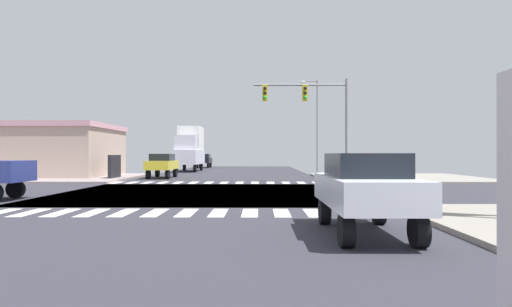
% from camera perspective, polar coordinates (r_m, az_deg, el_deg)
% --- Properties ---
extents(ground, '(90.00, 90.00, 0.05)m').
position_cam_1_polar(ground, '(21.39, -6.40, -5.13)').
color(ground, '#313039').
extents(sidewalk_corner_ne, '(12.00, 12.00, 0.14)m').
position_cam_1_polar(sidewalk_corner_ne, '(34.80, 17.98, -3.02)').
color(sidewalk_corner_ne, gray).
rests_on(sidewalk_corner_ne, ground).
extents(sidewalk_corner_nw, '(12.00, 12.00, 0.14)m').
position_cam_1_polar(sidewalk_corner_nw, '(36.67, -24.65, -2.86)').
color(sidewalk_corner_nw, gray).
rests_on(sidewalk_corner_nw, ground).
extents(crosswalk_near, '(13.50, 2.00, 0.01)m').
position_cam_1_polar(crosswalk_near, '(14.26, -10.97, -7.56)').
color(crosswalk_near, silver).
rests_on(crosswalk_near, ground).
extents(crosswalk_far, '(13.50, 2.00, 0.01)m').
position_cam_1_polar(crosswalk_far, '(28.65, -5.14, -3.79)').
color(crosswalk_far, silver).
rests_on(crosswalk_far, ground).
extents(traffic_signal_mast, '(6.21, 0.55, 6.81)m').
position_cam_1_polar(traffic_signal_mast, '(29.20, 7.18, 6.13)').
color(traffic_signal_mast, gray).
rests_on(traffic_signal_mast, ground).
extents(street_lamp, '(1.78, 0.32, 8.87)m').
position_cam_1_polar(street_lamp, '(42.09, 7.67, 4.53)').
color(street_lamp, gray).
rests_on(street_lamp, ground).
extents(bank_building, '(15.05, 8.88, 4.25)m').
position_cam_1_polar(bank_building, '(39.74, -27.57, 0.33)').
color(bank_building, '#BDA191').
rests_on(bank_building, ground).
extents(sedan_nearside_1, '(1.80, 4.30, 1.88)m').
position_cam_1_polar(sedan_nearside_1, '(10.51, 13.96, -4.14)').
color(sedan_nearside_1, black).
rests_on(sedan_nearside_1, ground).
extents(sedan_farside_2, '(1.80, 4.30, 1.88)m').
position_cam_1_polar(sedan_farside_2, '(59.78, -6.77, -0.78)').
color(sedan_farside_2, black).
rests_on(sedan_farside_2, ground).
extents(box_truck_crossing_1, '(2.40, 7.20, 4.85)m').
position_cam_1_polar(box_truck_crossing_1, '(47.78, -8.61, 0.77)').
color(box_truck_crossing_1, black).
rests_on(box_truck_crossing_1, ground).
extents(sedan_trailing_4, '(1.80, 4.30, 1.88)m').
position_cam_1_polar(sedan_trailing_4, '(34.72, -12.08, -1.30)').
color(sedan_trailing_4, black).
rests_on(sedan_trailing_4, ground).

